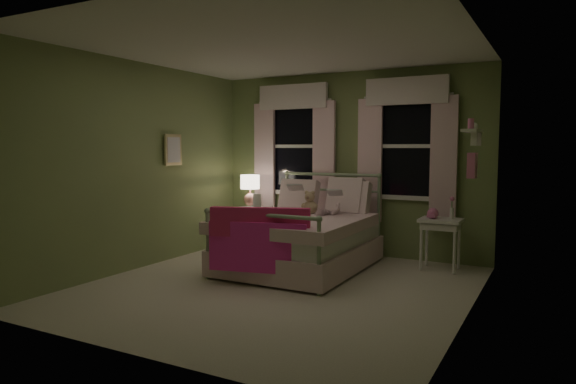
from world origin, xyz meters
The scene contains 18 objects.
room_shell centered at (0.00, 0.00, 1.30)m, with size 4.20×4.20×4.20m.
bed centered at (-0.17, 0.93, 0.38)m, with size 1.58×2.04×1.18m.
pink_throw centered at (-0.18, -0.09, 0.61)m, with size 1.08×0.47×0.71m.
child_left centered at (-0.46, 1.36, 0.93)m, with size 0.26×0.17×0.71m, color #F7D1DD.
child_right centered at (0.10, 1.36, 0.89)m, with size 0.31×0.24×0.65m, color #F7D1DD.
book_left centered at (-0.46, 1.11, 0.96)m, with size 0.20×0.27×0.03m, color beige.
book_right centered at (0.10, 1.11, 0.92)m, with size 0.20×0.27×0.02m, color beige.
teddy_bear centered at (-0.18, 1.20, 0.79)m, with size 0.23×0.19×0.31m.
nightstand_left centered at (-1.31, 1.52, 0.42)m, with size 0.46×0.46×0.65m.
table_lamp centered at (-1.31, 1.52, 0.95)m, with size 0.28×0.28×0.45m.
book_nightstand centered at (-1.21, 1.44, 0.66)m, with size 0.16×0.22×0.02m, color beige.
nightstand_right centered at (1.41, 1.66, 0.55)m, with size 0.50×0.40×0.64m.
pink_toy centered at (1.31, 1.65, 0.71)m, with size 0.14×0.18×0.14m.
bud_vase centered at (1.53, 1.71, 0.79)m, with size 0.06×0.06×0.28m.
window_left centered at (-0.85, 2.03, 1.62)m, with size 1.34×0.13×1.96m.
window_right centered at (0.85, 2.03, 1.62)m, with size 1.34×0.13×1.96m.
wall_shelf centered at (1.90, 0.70, 1.52)m, with size 0.15×0.50×0.60m.
framed_picture centered at (-1.95, 0.60, 1.50)m, with size 0.03×0.32×0.42m.
Camera 1 is at (2.71, -4.80, 1.54)m, focal length 32.00 mm.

